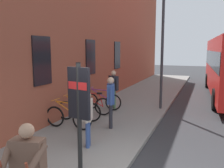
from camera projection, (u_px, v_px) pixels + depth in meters
name	position (u px, v px, depth m)	size (l,w,h in m)	color
ground	(190.00, 115.00, 10.19)	(60.00, 60.00, 0.00)	#2D2D30
sidewalk_pavement	(140.00, 99.00, 13.03)	(24.00, 3.50, 0.12)	gray
station_facade	(112.00, 23.00, 14.07)	(22.00, 0.65, 8.60)	brown
bicycle_far_end	(68.00, 117.00, 8.01)	(0.48, 1.77, 0.97)	black
bicycle_nearest_sign	(79.00, 111.00, 8.88)	(0.48, 1.76, 0.97)	black
bicycle_by_door	(91.00, 105.00, 9.70)	(0.48, 1.76, 0.97)	black
bicycle_beside_lamp	(102.00, 101.00, 10.49)	(0.48, 1.76, 0.97)	black
transit_info_sign	(79.00, 100.00, 5.03)	(0.18, 0.56, 2.40)	black
pedestrian_crossing_street	(88.00, 113.00, 6.43)	(0.57, 0.35, 1.55)	#334C8C
pedestrian_by_facade	(111.00, 97.00, 8.02)	(0.62, 0.42, 1.74)	#26262D
pedestrian_near_bus	(113.00, 85.00, 10.70)	(0.49, 0.54, 1.70)	#4C724C
tourist_with_hotdogs	(28.00, 166.00, 3.41)	(0.64, 0.63, 1.64)	#334C8C
street_lamp	(163.00, 37.00, 10.31)	(0.28, 0.28, 5.41)	#333338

